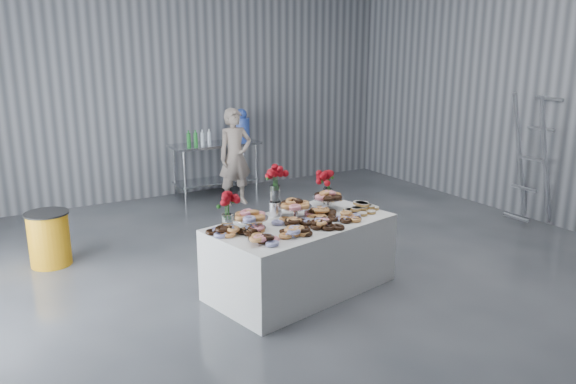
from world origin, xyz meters
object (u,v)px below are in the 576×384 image
Objects in this scene: person at (235,157)px; stepladder at (532,159)px; water_jug at (241,126)px; trash_barrel at (49,239)px; display_table at (301,256)px; prep_table at (216,159)px.

person is 0.82× the size of stepladder.
water_jug reaches higher than trash_barrel.
water_jug is at bearing 126.64° from stepladder.
display_table is 1.27× the size of prep_table.
display_table is 3.01m from trash_barrel.
water_jug is at bearing 56.29° from person.
prep_table is 4.97m from stepladder.
person is (0.81, 3.35, 0.40)m from display_table.
stepladder is at bearing -53.36° from water_jug.
display_table is at bearing -175.52° from stepladder.
display_table is at bearing -43.40° from trash_barrel.
stepladder is (3.27, -3.73, 0.33)m from prep_table.
person reaches higher than water_jug.
trash_barrel is at bearing -150.20° from water_jug.
person is at bearing 136.69° from stepladder.
stepladder reaches higher than trash_barrel.
person reaches higher than trash_barrel.
water_jug is 0.86× the size of trash_barrel.
person is 2.42× the size of trash_barrel.
person is at bearing -85.77° from prep_table.
trash_barrel is at bearing 136.60° from display_table.
prep_table is 2.71× the size of water_jug.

